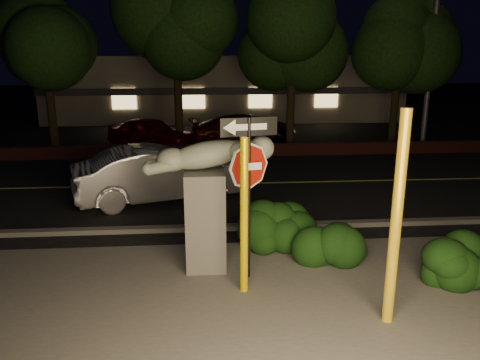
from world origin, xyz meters
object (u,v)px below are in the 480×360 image
(yellow_pole_left, at_px, (244,218))
(parked_car_red, at_px, (151,133))
(parked_car_darkred, at_px, (235,131))
(yellow_pole_right, at_px, (396,221))
(silver_sedan, at_px, (159,174))
(parked_car_dark, at_px, (248,128))
(sculpture, at_px, (207,189))
(signpost, at_px, (249,167))

(yellow_pole_left, distance_m, parked_car_red, 14.02)
(parked_car_red, height_order, parked_car_darkred, parked_car_red)
(yellow_pole_right, xyz_separation_m, silver_sedan, (-4.29, 6.84, -0.95))
(silver_sedan, bearing_deg, parked_car_dark, -39.32)
(sculpture, xyz_separation_m, parked_car_dark, (2.11, 13.81, -1.03))
(yellow_pole_right, height_order, parked_car_darkred, yellow_pole_right)
(parked_car_darkred, distance_m, parked_car_dark, 0.90)
(signpost, bearing_deg, silver_sedan, 101.72)
(signpost, distance_m, parked_car_red, 13.59)
(yellow_pole_right, distance_m, sculpture, 3.65)
(yellow_pole_right, bearing_deg, silver_sedan, 122.11)
(sculpture, bearing_deg, parked_car_dark, 81.54)
(parked_car_darkred, bearing_deg, signpost, 167.86)
(yellow_pole_left, distance_m, silver_sedan, 6.06)
(yellow_pole_left, relative_size, yellow_pole_right, 0.82)
(yellow_pole_left, xyz_separation_m, signpost, (0.13, 0.54, 0.80))
(yellow_pole_left, height_order, signpost, signpost)
(sculpture, distance_m, parked_car_darkred, 13.34)
(silver_sedan, relative_size, parked_car_darkred, 1.15)
(silver_sedan, relative_size, parked_car_dark, 1.04)
(signpost, height_order, parked_car_darkred, signpost)
(yellow_pole_left, bearing_deg, yellow_pole_right, -27.42)
(parked_car_red, distance_m, parked_car_dark, 4.72)
(yellow_pole_left, relative_size, silver_sedan, 0.59)
(yellow_pole_left, bearing_deg, sculpture, 121.19)
(yellow_pole_right, relative_size, sculpture, 1.29)
(sculpture, relative_size, parked_car_red, 0.67)
(parked_car_red, bearing_deg, silver_sedan, -147.27)
(yellow_pole_right, distance_m, parked_car_darkred, 15.55)
(parked_car_dark, bearing_deg, parked_car_darkred, 149.94)
(signpost, xyz_separation_m, parked_car_red, (-3.21, 13.11, -1.55))
(sculpture, relative_size, silver_sedan, 0.56)
(signpost, height_order, sculpture, signpost)
(parked_car_red, relative_size, parked_car_darkred, 0.94)
(silver_sedan, bearing_deg, signpost, -175.51)
(parked_car_darkred, height_order, parked_car_dark, parked_car_dark)
(sculpture, bearing_deg, signpost, -33.08)
(signpost, distance_m, parked_car_darkred, 13.84)
(yellow_pole_left, xyz_separation_m, parked_car_red, (-3.08, 13.65, -0.76))
(yellow_pole_left, bearing_deg, signpost, 76.20)
(yellow_pole_left, distance_m, yellow_pole_right, 2.57)
(parked_car_darkred, relative_size, parked_car_dark, 0.91)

